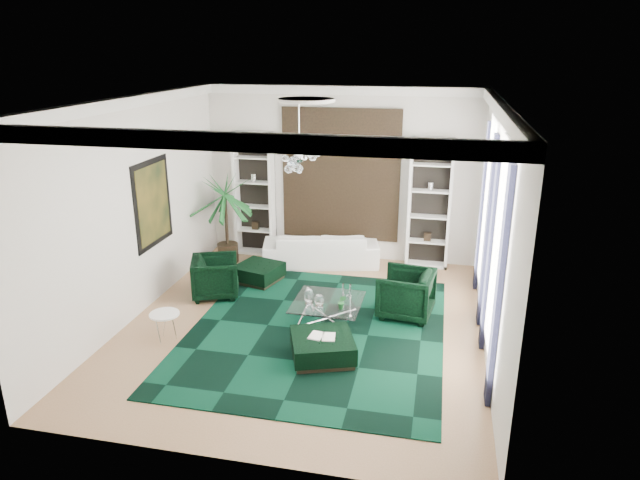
% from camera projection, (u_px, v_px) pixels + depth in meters
% --- Properties ---
extents(floor, '(6.00, 7.00, 0.02)m').
position_uv_depth(floor, '(304.00, 325.00, 9.87)').
color(floor, '#A37B56').
rests_on(floor, ground).
extents(ceiling, '(6.00, 7.00, 0.02)m').
position_uv_depth(ceiling, '(302.00, 99.00, 8.64)').
color(ceiling, white).
rests_on(ceiling, ground).
extents(wall_back, '(6.00, 0.02, 3.80)m').
position_uv_depth(wall_back, '(341.00, 175.00, 12.50)').
color(wall_back, silver).
rests_on(wall_back, ground).
extents(wall_front, '(6.00, 0.02, 3.80)m').
position_uv_depth(wall_front, '(224.00, 313.00, 6.01)').
color(wall_front, silver).
rests_on(wall_front, ground).
extents(wall_left, '(0.02, 7.00, 3.80)m').
position_uv_depth(wall_left, '(134.00, 209.00, 9.85)').
color(wall_left, silver).
rests_on(wall_left, ground).
extents(wall_right, '(0.02, 7.00, 3.80)m').
position_uv_depth(wall_right, '(495.00, 232.00, 8.66)').
color(wall_right, silver).
rests_on(wall_right, ground).
extents(crown_molding, '(6.00, 7.00, 0.18)m').
position_uv_depth(crown_molding, '(302.00, 106.00, 8.68)').
color(crown_molding, white).
rests_on(crown_molding, ceiling).
extents(ceiling_medallion, '(0.90, 0.90, 0.05)m').
position_uv_depth(ceiling_medallion, '(307.00, 100.00, 8.93)').
color(ceiling_medallion, white).
rests_on(ceiling_medallion, ceiling).
extents(tapestry, '(2.50, 0.06, 2.80)m').
position_uv_depth(tapestry, '(341.00, 175.00, 12.46)').
color(tapestry, black).
rests_on(tapestry, wall_back).
extents(shelving_left, '(0.90, 0.38, 2.80)m').
position_uv_depth(shelving_left, '(254.00, 194.00, 12.87)').
color(shelving_left, white).
rests_on(shelving_left, floor).
extents(shelving_right, '(0.90, 0.38, 2.80)m').
position_uv_depth(shelving_right, '(430.00, 204.00, 12.09)').
color(shelving_right, white).
rests_on(shelving_right, floor).
extents(painting, '(0.04, 1.30, 1.60)m').
position_uv_depth(painting, '(153.00, 203.00, 10.42)').
color(painting, black).
rests_on(painting, wall_left).
extents(window_near, '(0.03, 1.10, 2.90)m').
position_uv_depth(window_near, '(499.00, 251.00, 7.83)').
color(window_near, white).
rests_on(window_near, wall_right).
extents(curtain_near_a, '(0.07, 0.30, 3.25)m').
position_uv_depth(curtain_near_a, '(499.00, 290.00, 7.19)').
color(curtain_near_a, black).
rests_on(curtain_near_a, floor).
extents(curtain_near_b, '(0.07, 0.30, 3.25)m').
position_uv_depth(curtain_near_b, '(491.00, 249.00, 8.64)').
color(curtain_near_b, black).
rests_on(curtain_near_b, floor).
extents(window_far, '(0.03, 1.10, 2.90)m').
position_uv_depth(window_far, '(488.00, 206.00, 10.05)').
color(window_far, white).
rests_on(window_far, wall_right).
extents(curtain_far_a, '(0.07, 0.30, 3.25)m').
position_uv_depth(curtain_far_a, '(487.00, 233.00, 9.41)').
color(curtain_far_a, black).
rests_on(curtain_far_a, floor).
extents(curtain_far_b, '(0.07, 0.30, 3.25)m').
position_uv_depth(curtain_far_b, '(482.00, 208.00, 10.86)').
color(curtain_far_b, black).
rests_on(curtain_far_b, floor).
extents(rug, '(4.20, 5.00, 0.02)m').
position_uv_depth(rug, '(317.00, 331.00, 9.64)').
color(rug, black).
rests_on(rug, floor).
extents(sofa, '(2.65, 1.52, 0.73)m').
position_uv_depth(sofa, '(321.00, 248.00, 12.52)').
color(sofa, white).
rests_on(sofa, floor).
extents(armchair_left, '(1.11, 1.09, 0.79)m').
position_uv_depth(armchair_left, '(216.00, 277.00, 10.89)').
color(armchair_left, black).
rests_on(armchair_left, floor).
extents(armchair_right, '(1.05, 1.03, 0.85)m').
position_uv_depth(armchair_right, '(406.00, 294.00, 10.07)').
color(armchair_right, black).
rests_on(armchair_right, floor).
extents(coffee_table, '(1.18, 1.18, 0.40)m').
position_uv_depth(coffee_table, '(328.00, 312.00, 9.89)').
color(coffee_table, white).
rests_on(coffee_table, floor).
extents(ottoman_side, '(1.01, 1.01, 0.36)m').
position_uv_depth(ottoman_side, '(259.00, 273.00, 11.62)').
color(ottoman_side, black).
rests_on(ottoman_side, floor).
extents(ottoman_front, '(1.18, 1.18, 0.37)m').
position_uv_depth(ottoman_front, '(322.00, 348.00, 8.74)').
color(ottoman_front, black).
rests_on(ottoman_front, floor).
extents(book, '(0.41, 0.27, 0.03)m').
position_uv_depth(book, '(322.00, 336.00, 8.68)').
color(book, white).
rests_on(book, ottoman_front).
extents(side_table, '(0.49, 0.49, 0.46)m').
position_uv_depth(side_table, '(166.00, 327.00, 9.28)').
color(side_table, white).
rests_on(side_table, floor).
extents(palm, '(1.60, 1.60, 2.50)m').
position_uv_depth(palm, '(226.00, 207.00, 12.38)').
color(palm, '#195924').
rests_on(palm, floor).
extents(chandelier, '(0.92, 0.92, 0.72)m').
position_uv_depth(chandelier, '(299.00, 157.00, 9.35)').
color(chandelier, white).
rests_on(chandelier, ceiling).
extents(table_plant, '(0.15, 0.13, 0.25)m').
position_uv_depth(table_plant, '(342.00, 302.00, 9.50)').
color(table_plant, '#195924').
rests_on(table_plant, coffee_table).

